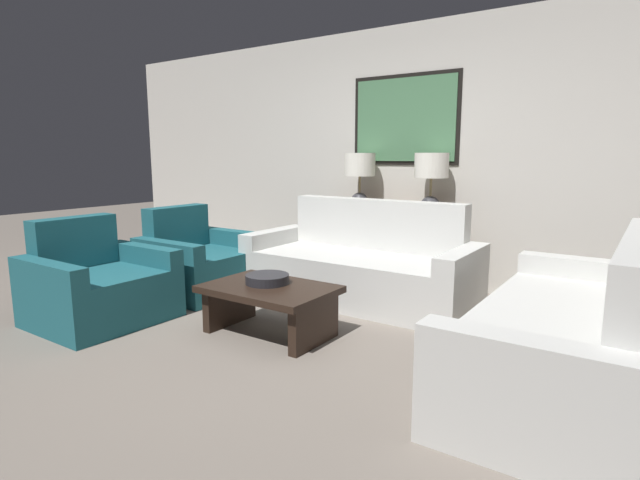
{
  "coord_description": "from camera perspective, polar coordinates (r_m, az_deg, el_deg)",
  "views": [
    {
      "loc": [
        2.26,
        -2.46,
        1.34
      ],
      "look_at": [
        -0.03,
        0.88,
        0.65
      ],
      "focal_mm": 28.0,
      "sensor_mm": 36.0,
      "label": 1
    }
  ],
  "objects": [
    {
      "name": "ground_plane",
      "position": [
        3.6,
        -7.73,
        -12.27
      ],
      "size": [
        20.0,
        20.0,
        0.0
      ],
      "primitive_type": "plane",
      "color": "slate"
    },
    {
      "name": "back_wall",
      "position": [
        5.4,
        9.8,
        9.43
      ],
      "size": [
        8.33,
        0.12,
        2.65
      ],
      "color": "beige",
      "rests_on": "ground_plane"
    },
    {
      "name": "console_table",
      "position": [
        5.24,
        8.23,
        -1.14
      ],
      "size": [
        1.28,
        0.4,
        0.73
      ],
      "color": "brown",
      "rests_on": "ground_plane"
    },
    {
      "name": "table_lamp_left",
      "position": [
        5.34,
        4.56,
        7.63
      ],
      "size": [
        0.33,
        0.33,
        0.63
      ],
      "color": "#333338",
      "rests_on": "console_table"
    },
    {
      "name": "table_lamp_right",
      "position": [
        4.99,
        12.58,
        7.3
      ],
      "size": [
        0.33,
        0.33,
        0.63
      ],
      "color": "#333338",
      "rests_on": "console_table"
    },
    {
      "name": "couch_by_back_wall",
      "position": [
        4.69,
        4.64,
        -3.2
      ],
      "size": [
        2.15,
        0.9,
        0.92
      ],
      "color": "silver",
      "rests_on": "ground_plane"
    },
    {
      "name": "couch_by_side",
      "position": [
        3.3,
        26.61,
        -9.81
      ],
      "size": [
        0.9,
        2.15,
        0.92
      ],
      "color": "silver",
      "rests_on": "ground_plane"
    },
    {
      "name": "coffee_table",
      "position": [
        3.79,
        -5.8,
        -6.79
      ],
      "size": [
        0.96,
        0.66,
        0.38
      ],
      "color": "black",
      "rests_on": "ground_plane"
    },
    {
      "name": "decorative_bowl",
      "position": [
        3.83,
        -6.04,
        -4.44
      ],
      "size": [
        0.33,
        0.33,
        0.07
      ],
      "color": "#232328",
      "rests_on": "coffee_table"
    },
    {
      "name": "armchair_near_back_wall",
      "position": [
        5.09,
        -13.65,
        -2.64
      ],
      "size": [
        0.88,
        0.97,
        0.83
      ],
      "color": "#1E5B66",
      "rests_on": "ground_plane"
    },
    {
      "name": "armchair_near_camera",
      "position": [
        4.46,
        -24.0,
        -4.94
      ],
      "size": [
        0.88,
        0.97,
        0.83
      ],
      "color": "#1E5B66",
      "rests_on": "ground_plane"
    }
  ]
}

